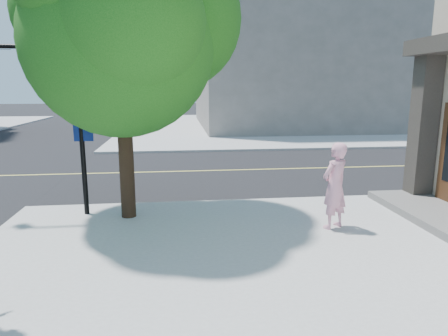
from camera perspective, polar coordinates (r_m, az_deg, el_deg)
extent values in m
plane|color=black|center=(11.55, -21.72, -5.50)|extent=(140.00, 140.00, 0.00)
cube|color=black|center=(15.80, -17.62, -0.75)|extent=(140.00, 9.00, 0.01)
cube|color=#A9A9A9|center=(33.98, 11.32, 5.99)|extent=(29.00, 25.00, 0.12)
cube|color=slate|center=(10.91, 28.27, -5.91)|extent=(1.60, 4.00, 0.18)
cube|color=#35302B|center=(12.21, 26.58, 5.63)|extent=(0.55, 0.55, 4.20)
cube|color=slate|center=(34.69, 12.36, 17.75)|extent=(18.00, 16.00, 14.00)
imported|color=pink|center=(9.12, 15.50, -2.47)|extent=(0.84, 0.75, 1.92)
cylinder|color=black|center=(9.69, -13.86, 3.17)|extent=(0.35, 0.35, 3.50)
sphere|color=#216518|center=(9.64, -14.55, 17.00)|extent=(4.27, 4.27, 4.27)
sphere|color=#216518|center=(10.22, -7.36, 20.23)|extent=(3.30, 3.30, 3.30)
sphere|color=#216518|center=(10.67, -19.71, 20.36)|extent=(3.11, 3.11, 3.11)
sphere|color=#216518|center=(8.58, -12.92, 19.75)|extent=(2.91, 2.91, 2.91)
cylinder|color=black|center=(10.15, -19.71, 5.17)|extent=(0.12, 0.12, 4.19)
cylinder|color=black|center=(10.51, -27.58, 15.12)|extent=(2.59, 0.10, 0.10)
cube|color=white|center=(10.08, -19.64, 7.98)|extent=(0.55, 0.04, 0.20)
cube|color=navy|center=(10.12, -19.45, 5.17)|extent=(0.45, 0.04, 0.55)
imported|color=black|center=(10.10, -20.21, 12.49)|extent=(0.16, 0.20, 1.00)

